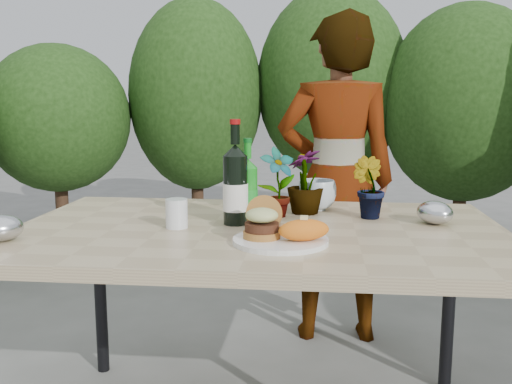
# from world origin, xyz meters

# --- Properties ---
(patio_table) EXTENTS (1.60, 1.00, 0.75)m
(patio_table) POSITION_xyz_m (0.00, 0.00, 0.69)
(patio_table) COLOR tan
(patio_table) RESTS_ON ground
(shrub_hedge) EXTENTS (6.79, 5.08, 2.07)m
(shrub_hedge) POSITION_xyz_m (0.46, 1.63, 1.11)
(shrub_hedge) COLOR #382316
(shrub_hedge) RESTS_ON ground
(dinner_plate) EXTENTS (0.28, 0.28, 0.01)m
(dinner_plate) POSITION_xyz_m (0.09, -0.20, 0.76)
(dinner_plate) COLOR white
(dinner_plate) RESTS_ON patio_table
(burger_stack) EXTENTS (0.11, 0.16, 0.11)m
(burger_stack) POSITION_xyz_m (0.03, -0.18, 0.81)
(burger_stack) COLOR #B7722D
(burger_stack) RESTS_ON dinner_plate
(sweet_potato) EXTENTS (0.17, 0.12, 0.06)m
(sweet_potato) POSITION_xyz_m (0.15, -0.22, 0.80)
(sweet_potato) COLOR orange
(sweet_potato) RESTS_ON dinner_plate
(grilled_veg) EXTENTS (0.08, 0.05, 0.03)m
(grilled_veg) POSITION_xyz_m (0.10, -0.11, 0.78)
(grilled_veg) COLOR olive
(grilled_veg) RESTS_ON dinner_plate
(wine_bottle) EXTENTS (0.08, 0.08, 0.35)m
(wine_bottle) POSITION_xyz_m (-0.08, 0.04, 0.88)
(wine_bottle) COLOR black
(wine_bottle) RESTS_ON patio_table
(sparkling_water) EXTENTS (0.07, 0.07, 0.28)m
(sparkling_water) POSITION_xyz_m (-0.05, 0.10, 0.85)
(sparkling_water) COLOR #19891E
(sparkling_water) RESTS_ON patio_table
(plastic_cup) EXTENTS (0.07, 0.07, 0.09)m
(plastic_cup) POSITION_xyz_m (-0.26, -0.04, 0.80)
(plastic_cup) COLOR white
(plastic_cup) RESTS_ON patio_table
(seedling_left) EXTENTS (0.16, 0.14, 0.25)m
(seedling_left) POSITION_xyz_m (0.05, 0.17, 0.87)
(seedling_left) COLOR #2B5F20
(seedling_left) RESTS_ON patio_table
(seedling_mid) EXTENTS (0.15, 0.15, 0.22)m
(seedling_mid) POSITION_xyz_m (0.37, 0.19, 0.86)
(seedling_mid) COLOR #2C5D1F
(seedling_mid) RESTS_ON patio_table
(seedling_right) EXTENTS (0.19, 0.19, 0.24)m
(seedling_right) POSITION_xyz_m (0.15, 0.24, 0.87)
(seedling_right) COLOR #245F20
(seedling_right) RESTS_ON patio_table
(blue_bowl) EXTENTS (0.15, 0.15, 0.11)m
(blue_bowl) POSITION_xyz_m (0.19, 0.31, 0.81)
(blue_bowl) COLOR silver
(blue_bowl) RESTS_ON patio_table
(foil_packet_left) EXTENTS (0.17, 0.16, 0.08)m
(foil_packet_left) POSITION_xyz_m (-0.74, -0.26, 0.79)
(foil_packet_left) COLOR #B1B3B8
(foil_packet_left) RESTS_ON patio_table
(foil_packet_right) EXTENTS (0.16, 0.17, 0.08)m
(foil_packet_right) POSITION_xyz_m (0.58, 0.11, 0.79)
(foil_packet_right) COLOR silver
(foil_packet_right) RESTS_ON patio_table
(person) EXTENTS (0.60, 0.42, 1.56)m
(person) POSITION_xyz_m (0.28, 0.90, 0.78)
(person) COLOR #99644C
(person) RESTS_ON ground
(terracotta_pot) EXTENTS (0.17, 0.17, 0.14)m
(terracotta_pot) POSITION_xyz_m (-1.45, 1.97, 0.07)
(terracotta_pot) COLOR #BD5930
(terracotta_pot) RESTS_ON ground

